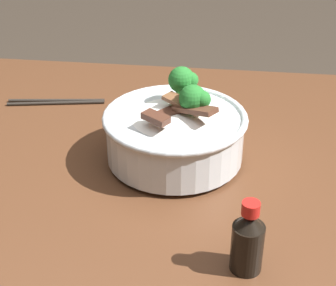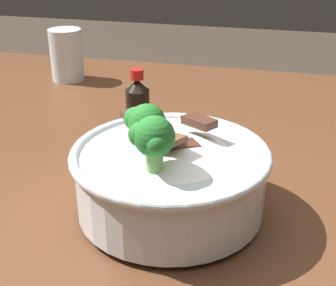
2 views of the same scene
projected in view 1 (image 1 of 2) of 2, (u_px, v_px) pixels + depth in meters
dining_table at (208, 248)px, 0.89m from camera, size 1.29×1.09×0.82m
rice_bowl at (175, 131)px, 0.93m from camera, size 0.25×0.25×0.15m
chopsticks_pair at (56, 102)px, 1.15m from camera, size 0.20×0.05×0.01m
soy_sauce_bottle at (248, 241)px, 0.70m from camera, size 0.04×0.04×0.11m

